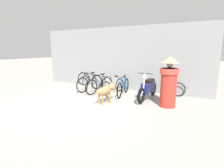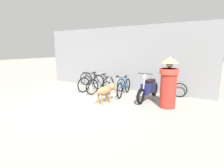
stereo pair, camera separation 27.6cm
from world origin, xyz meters
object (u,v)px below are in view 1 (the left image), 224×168
(bicycle_2, at_px, (113,86))
(person_in_robes, at_px, (169,82))
(bicycle_1, at_px, (100,85))
(spare_tire_left, at_px, (84,79))
(motorcycle, at_px, (148,88))
(spare_tire_right, at_px, (178,89))
(bicycle_0, at_px, (90,83))
(stray_dog, at_px, (106,91))
(bicycle_3, at_px, (123,87))

(bicycle_2, bearing_deg, person_in_robes, 84.94)
(bicycle_1, height_order, spare_tire_left, bicycle_1)
(motorcycle, relative_size, spare_tire_right, 3.31)
(bicycle_0, relative_size, person_in_robes, 0.95)
(spare_tire_right, bearing_deg, bicycle_0, -166.60)
(bicycle_2, relative_size, spare_tire_right, 2.61)
(stray_dog, distance_m, person_in_robes, 2.22)
(bicycle_3, bearing_deg, stray_dog, -12.02)
(bicycle_1, bearing_deg, bicycle_2, 128.33)
(motorcycle, bearing_deg, spare_tire_right, 138.21)
(bicycle_3, height_order, spare_tire_right, bicycle_3)
(bicycle_3, bearing_deg, spare_tire_right, 103.88)
(bicycle_0, xyz_separation_m, bicycle_2, (1.18, 0.12, -0.04))
(bicycle_0, relative_size, bicycle_2, 1.04)
(bicycle_1, distance_m, bicycle_3, 1.12)
(motorcycle, bearing_deg, stray_dog, -41.95)
(motorcycle, distance_m, spare_tire_right, 1.42)
(stray_dog, bearing_deg, bicycle_1, 53.79)
(bicycle_1, bearing_deg, motorcycle, 105.32)
(bicycle_0, xyz_separation_m, bicycle_3, (1.73, 0.03, -0.03))
(bicycle_0, relative_size, bicycle_1, 1.01)
(bicycle_1, xyz_separation_m, person_in_robes, (3.11, -0.52, 0.52))
(motorcycle, height_order, stray_dog, motorcycle)
(bicycle_2, xyz_separation_m, bicycle_3, (0.54, -0.09, 0.02))
(person_in_robes, bearing_deg, bicycle_1, -44.33)
(person_in_robes, xyz_separation_m, spare_tire_right, (0.12, 1.56, -0.58))
(bicycle_2, bearing_deg, bicycle_0, -72.39)
(spare_tire_left, bearing_deg, stray_dog, -39.08)
(bicycle_2, distance_m, bicycle_3, 0.55)
(bicycle_0, bearing_deg, spare_tire_left, -119.84)
(person_in_robes, xyz_separation_m, spare_tire_left, (-4.79, 1.55, -0.53))
(bicycle_3, bearing_deg, motorcycle, 75.22)
(motorcycle, height_order, spare_tire_left, motorcycle)
(bicycle_1, height_order, spare_tire_right, bicycle_1)
(person_in_robes, relative_size, spare_tire_right, 2.86)
(bicycle_2, relative_size, motorcycle, 0.79)
(bicycle_1, bearing_deg, bicycle_0, -87.56)
(bicycle_0, distance_m, bicycle_3, 1.73)
(bicycle_3, distance_m, stray_dog, 1.34)
(person_in_robes, distance_m, spare_tire_right, 1.67)
(bicycle_2, relative_size, stray_dog, 1.35)
(bicycle_1, xyz_separation_m, motorcycle, (2.23, 0.04, 0.08))
(bicycle_0, relative_size, motorcycle, 0.82)
(bicycle_3, bearing_deg, person_in_robes, 62.57)
(bicycle_2, bearing_deg, motorcycle, 94.62)
(bicycle_0, distance_m, spare_tire_left, 1.39)
(bicycle_0, distance_m, stray_dog, 2.10)
(motorcycle, height_order, person_in_robes, person_in_robes)
(stray_dog, height_order, spare_tire_right, stray_dog)
(bicycle_3, distance_m, spare_tire_right, 2.30)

